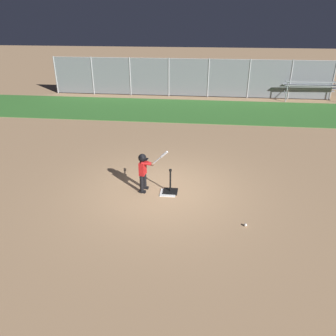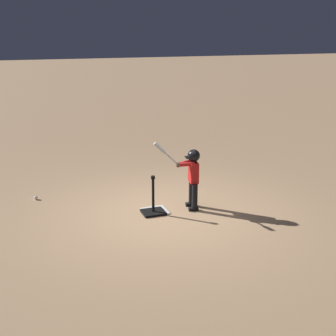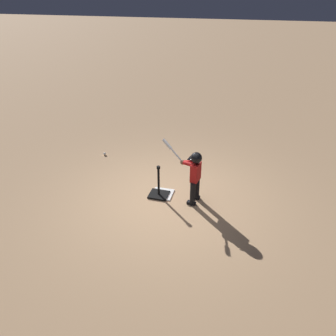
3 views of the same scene
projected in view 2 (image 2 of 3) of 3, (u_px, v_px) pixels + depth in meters
The scene contains 5 objects.
ground_plane at pixel (165, 213), 8.57m from camera, with size 90.00×90.00×0.00m, color tan.
home_plate at pixel (155, 211), 8.65m from camera, with size 0.44×0.44×0.02m, color white.
batting_tee at pixel (153, 208), 8.54m from camera, with size 0.41×0.37×0.72m.
batter_child at pixel (192, 171), 8.60m from camera, with size 0.85×0.37×1.31m.
baseball at pixel (36, 198), 9.25m from camera, with size 0.07×0.07×0.07m, color white.
Camera 2 is at (2.61, 7.53, 3.27)m, focal length 50.00 mm.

